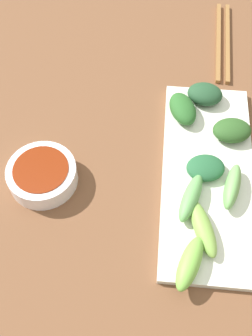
# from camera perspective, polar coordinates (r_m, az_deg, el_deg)

# --- Properties ---
(tabletop) EXTENTS (2.10, 2.10, 0.02)m
(tabletop) POSITION_cam_1_polar(r_m,az_deg,el_deg) (0.64, -0.27, -1.75)
(tabletop) COLOR brown
(tabletop) RESTS_ON ground
(sauce_bowl) EXTENTS (0.11, 0.11, 0.03)m
(sauce_bowl) POSITION_cam_1_polar(r_m,az_deg,el_deg) (0.62, -11.95, -0.91)
(sauce_bowl) COLOR white
(sauce_bowl) RESTS_ON tabletop
(serving_plate) EXTENTS (0.14, 0.36, 0.01)m
(serving_plate) POSITION_cam_1_polar(r_m,az_deg,el_deg) (0.64, 11.68, -0.86)
(serving_plate) COLOR silver
(serving_plate) RESTS_ON tabletop
(broccoli_leafy_0) EXTENTS (0.06, 0.08, 0.03)m
(broccoli_leafy_0) POSITION_cam_1_polar(r_m,az_deg,el_deg) (0.68, 8.16, 8.44)
(broccoli_leafy_0) COLOR #285E26
(broccoli_leafy_0) RESTS_ON serving_plate
(broccoli_stalk_1) EXTENTS (0.05, 0.09, 0.02)m
(broccoli_stalk_1) POSITION_cam_1_polar(r_m,az_deg,el_deg) (0.57, 11.03, -8.49)
(broccoli_stalk_1) COLOR #76A244
(broccoli_stalk_1) RESTS_ON serving_plate
(broccoli_stalk_2) EXTENTS (0.04, 0.08, 0.03)m
(broccoli_stalk_2) POSITION_cam_1_polar(r_m,az_deg,el_deg) (0.61, 15.03, -2.57)
(broccoli_stalk_2) COLOR #6AA758
(broccoli_stalk_2) RESTS_ON serving_plate
(broccoli_stalk_3) EXTENTS (0.05, 0.09, 0.03)m
(broccoli_stalk_3) POSITION_cam_1_polar(r_m,az_deg,el_deg) (0.59, 9.32, -4.25)
(broccoli_stalk_3) COLOR #5E9E54
(broccoli_stalk_3) RESTS_ON serving_plate
(broccoli_leafy_4) EXTENTS (0.07, 0.06, 0.02)m
(broccoli_leafy_4) POSITION_cam_1_polar(r_m,az_deg,el_deg) (0.62, 11.37, 0.02)
(broccoli_leafy_4) COLOR #235A34
(broccoli_leafy_4) RESTS_ON serving_plate
(broccoli_leafy_5) EXTENTS (0.07, 0.06, 0.03)m
(broccoli_leafy_5) POSITION_cam_1_polar(r_m,az_deg,el_deg) (0.67, 15.00, 5.25)
(broccoli_leafy_5) COLOR #2B5222
(broccoli_leafy_5) RESTS_ON serving_plate
(broccoli_stalk_6) EXTENTS (0.05, 0.09, 0.03)m
(broccoli_stalk_6) POSITION_cam_1_polar(r_m,az_deg,el_deg) (0.55, 9.16, -13.39)
(broccoli_stalk_6) COLOR #71B343
(broccoli_stalk_6) RESTS_ON serving_plate
(broccoli_leafy_7) EXTENTS (0.07, 0.06, 0.03)m
(broccoli_leafy_7) POSITION_cam_1_polar(r_m,az_deg,el_deg) (0.71, 11.29, 10.39)
(broccoli_leafy_7) COLOR #21482A
(broccoli_leafy_7) RESTS_ON serving_plate
(chopsticks) EXTENTS (0.04, 0.23, 0.01)m
(chopsticks) POSITION_cam_1_polar(r_m,az_deg,el_deg) (0.85, 13.76, 17.30)
(chopsticks) COLOR olive
(chopsticks) RESTS_ON tabletop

